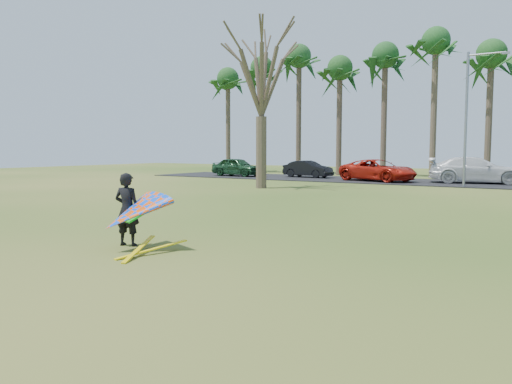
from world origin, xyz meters
The scene contains 16 objects.
ground centered at (0.00, 0.00, 0.00)m, with size 100.00×100.00×0.00m, color #1C480F.
parking_strip centered at (0.00, 25.00, 0.03)m, with size 46.00×7.00×0.06m, color black.
palm_0 centered at (-22.00, 31.00, 9.17)m, with size 4.84×4.84×10.84m.
palm_1 centered at (-18.00, 31.00, 9.85)m, with size 4.84×4.84×11.54m.
palm_2 centered at (-14.00, 31.00, 10.52)m, with size 4.84×4.84×12.24m.
palm_3 centered at (-10.00, 31.00, 9.17)m, with size 4.84×4.84×10.84m.
palm_4 centered at (-6.00, 31.00, 9.85)m, with size 4.84×4.84×11.54m.
palm_5 centered at (-2.00, 31.00, 10.52)m, with size 4.84×4.84×12.24m.
palm_6 centered at (2.00, 31.00, 9.17)m, with size 4.84×4.84×10.84m.
bare_tree_left centered at (-8.00, 15.00, 6.92)m, with size 6.60×6.60×9.70m.
streetlight centered at (2.16, 22.00, 4.46)m, with size 2.28×0.18×8.00m.
car_0 centered at (-16.06, 24.05, 0.82)m, with size 1.80×4.46×1.52m, color #193F22.
car_1 centered at (-10.23, 25.48, 0.72)m, with size 1.39×4.00×1.32m, color black.
car_2 centered at (-4.04, 24.09, 0.82)m, with size 2.52×5.47×1.52m, color #B71B0E.
car_3 centered at (2.12, 25.49, 0.92)m, with size 2.41×5.92×1.72m, color silver.
kite_flyer centered at (-0.96, -1.83, 0.85)m, with size 2.13×2.39×2.02m.
Camera 1 is at (7.67, -9.92, 2.34)m, focal length 35.00 mm.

